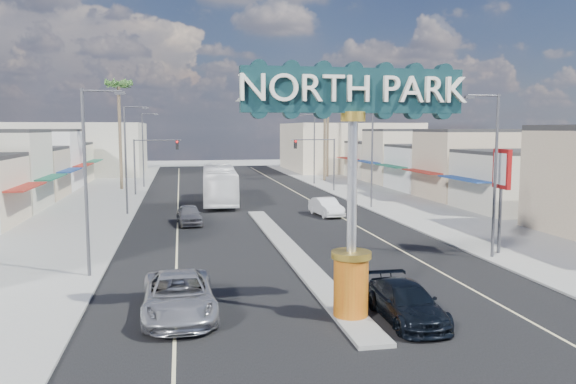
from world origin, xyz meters
name	(u,v)px	position (x,y,z in m)	size (l,w,h in m)	color
ground	(254,212)	(0.00, 30.00, 0.00)	(160.00, 160.00, 0.00)	gray
road	(254,212)	(0.00, 30.00, 0.01)	(20.00, 120.00, 0.01)	black
median_island	(290,250)	(0.00, 14.00, 0.08)	(1.30, 30.00, 0.16)	gray
sidewalk_left	(84,216)	(-14.00, 30.00, 0.06)	(8.00, 120.00, 0.12)	gray
sidewalk_right	(407,207)	(14.00, 30.00, 0.06)	(8.00, 120.00, 0.12)	gray
storefront_row_left	(0,170)	(-24.00, 43.00, 3.00)	(12.00, 42.00, 6.00)	beige
storefront_row_right	(444,164)	(24.00, 43.00, 3.00)	(12.00, 42.00, 6.00)	#B7B29E
backdrop_far_left	(78,149)	(-22.00, 75.00, 4.00)	(20.00, 20.00, 8.00)	#B7B29E
backdrop_far_right	(348,147)	(22.00, 75.00, 4.00)	(20.00, 20.00, 8.00)	beige
gateway_sign	(353,162)	(0.00, 1.98, 5.93)	(8.20, 1.50, 9.15)	#CD450F
traffic_signal_left	(152,156)	(-9.18, 43.99, 4.27)	(5.09, 0.45, 6.00)	#47474C
traffic_signal_right	(319,154)	(9.18, 43.99, 4.27)	(5.09, 0.45, 6.00)	#47474C
streetlight_l_near	(89,173)	(-10.43, 10.00, 5.07)	(2.03, 0.22, 9.00)	#47474C
streetlight_l_mid	(128,154)	(-10.43, 30.00, 5.07)	(2.03, 0.22, 9.00)	#47474C
streetlight_l_far	(144,146)	(-10.43, 52.00, 5.07)	(2.03, 0.22, 9.00)	#47474C
streetlight_r_near	(493,167)	(10.43, 10.00, 5.07)	(2.03, 0.22, 9.00)	#47474C
streetlight_r_mid	(370,152)	(10.43, 30.00, 5.07)	(2.03, 0.22, 9.00)	#47474C
streetlight_r_far	(313,145)	(10.43, 52.00, 5.07)	(2.03, 0.22, 9.00)	#47474C
palm_left_far	(119,90)	(-13.00, 50.00, 11.50)	(2.60, 2.60, 13.10)	brown
palm_right_mid	(325,103)	(13.00, 56.00, 10.60)	(2.60, 2.60, 12.10)	brown
palm_right_far	(328,92)	(15.00, 62.00, 12.39)	(2.60, 2.60, 14.10)	brown
suv_left	(179,296)	(-6.35, 3.57, 0.81)	(2.69, 5.83, 1.62)	#ACADB1
suv_right	(406,302)	(2.00, 1.47, 0.70)	(1.95, 4.80, 1.39)	black
car_parked_left	(189,215)	(-5.62, 24.47, 0.73)	(1.73, 4.31, 1.47)	slate
car_parked_right	(326,207)	(5.50, 26.54, 0.74)	(1.57, 4.50, 1.48)	silver
city_bus	(219,184)	(-2.55, 36.18, 1.80)	(3.03, 12.95, 3.61)	white
bank_pylon_sign	(502,175)	(11.47, 10.81, 4.58)	(0.43, 1.86, 5.90)	#47474C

